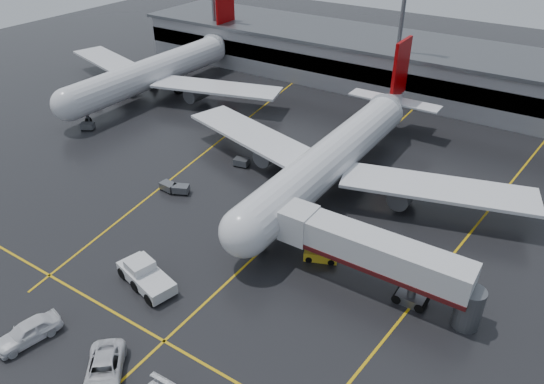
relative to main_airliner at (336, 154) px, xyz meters
The scene contains 19 objects.
ground 10.57m from the main_airliner, 90.00° to the right, with size 220.00×220.00×0.00m, color black.
apron_line_centre 10.57m from the main_airliner, 90.00° to the right, with size 0.25×90.00×0.02m, color gold.
apron_line_stop 31.98m from the main_airliner, 90.00° to the right, with size 60.00×0.25×0.02m, color gold.
apron_line_left 20.44m from the main_airliner, behind, with size 0.25×70.00×0.02m, color gold.
apron_line_right 18.49m from the main_airliner, ahead, with size 0.25×70.00×0.02m, color gold.
terminal 38.23m from the main_airliner, 90.00° to the left, with size 122.00×19.00×8.60m.
light_mast_mid 34.26m from the main_airliner, 98.80° to the left, with size 3.00×1.20×25.45m.
main_airliner is the anchor object (origin of this frame).
second_airliner 43.68m from the main_airliner, 164.05° to the left, with size 48.80×45.60×14.10m.
jet_bridge 19.68m from the main_airliner, 52.90° to the right, with size 19.90×3.40×6.05m.
pushback_tractor 28.20m from the main_airliner, 103.50° to the right, with size 7.23×4.35×2.42m.
belt_loader 16.24m from the main_airliner, 67.86° to the right, with size 3.73×2.62×2.18m.
service_van_a 37.15m from the main_airliner, 92.00° to the right, with size 2.79×6.05×1.68m, color silver.
service_van_d 39.22m from the main_airliner, 104.48° to the right, with size 2.22×5.51×1.88m, color white.
baggage_cart_a 19.98m from the main_airliner, 139.55° to the right, with size 2.36×2.03×1.12m.
baggage_cart_b 21.57m from the main_airliner, 141.83° to the right, with size 2.09×1.45×1.12m.
baggage_cart_c 13.58m from the main_airliner, 167.39° to the right, with size 2.22×1.67×1.12m.
baggage_cart_d 47.16m from the main_airliner, behind, with size 2.34×1.96×1.12m.
baggage_cart_e 40.69m from the main_airliner, behind, with size 2.38×2.14×1.12m.
Camera 1 is at (24.28, -42.30, 33.78)m, focal length 33.58 mm.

